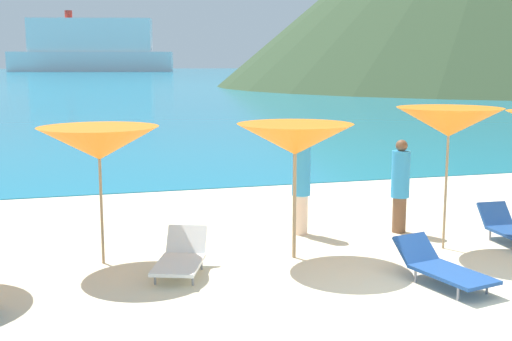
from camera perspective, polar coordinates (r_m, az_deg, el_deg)
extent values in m
cube|color=beige|center=(17.86, -1.25, -1.05)|extent=(50.00, 100.00, 0.30)
cube|color=teal|center=(235.59, -15.03, 8.23)|extent=(650.00, 440.00, 0.02)
cylinder|color=#9E7F59|center=(10.24, -13.37, -2.53)|extent=(0.04, 0.04, 2.00)
cone|color=orange|center=(10.10, -13.56, 2.33)|extent=(1.95, 1.95, 0.50)
sphere|color=#9E7F59|center=(10.09, -13.59, 3.21)|extent=(0.07, 0.07, 0.07)
cylinder|color=#9E7F59|center=(10.28, 3.38, -2.18)|extent=(0.06, 0.06, 2.02)
cone|color=orange|center=(10.14, 3.43, 2.75)|extent=(1.91, 1.91, 0.48)
sphere|color=#9E7F59|center=(10.12, 3.44, 3.60)|extent=(0.07, 0.07, 0.07)
cylinder|color=#9E7F59|center=(11.21, 16.27, -1.02)|extent=(0.04, 0.04, 2.24)
cone|color=orange|center=(11.08, 16.50, 4.08)|extent=(1.86, 1.86, 0.47)
sphere|color=#9E7F59|center=(11.07, 16.54, 4.84)|extent=(0.07, 0.07, 0.07)
cube|color=#1E478C|center=(12.46, 20.14, -3.60)|extent=(0.58, 0.37, 0.40)
cylinder|color=gray|center=(12.18, 19.76, -5.34)|extent=(0.04, 0.04, 0.19)
cube|color=#1E478C|center=(9.42, 16.83, -8.66)|extent=(0.86, 1.26, 0.05)
cube|color=#1E478C|center=(9.90, 13.78, -6.65)|extent=(0.66, 0.50, 0.37)
cylinder|color=gray|center=(9.04, 17.23, -10.24)|extent=(0.04, 0.04, 0.19)
cylinder|color=gray|center=(9.41, 19.53, -9.59)|extent=(0.04, 0.04, 0.19)
cylinder|color=gray|center=(9.59, 13.75, -8.95)|extent=(0.04, 0.04, 0.19)
cylinder|color=gray|center=(9.94, 16.06, -8.40)|extent=(0.04, 0.04, 0.19)
cube|color=white|center=(9.56, -6.80, -8.18)|extent=(0.96, 1.19, 0.05)
cube|color=white|center=(10.11, -6.08, -6.04)|extent=(0.67, 0.49, 0.42)
cylinder|color=gray|center=(9.37, -8.81, -9.30)|extent=(0.04, 0.04, 0.17)
cylinder|color=gray|center=(9.26, -5.54, -9.46)|extent=(0.04, 0.04, 0.17)
cylinder|color=gray|center=(10.03, -7.82, -8.01)|extent=(0.04, 0.04, 0.17)
cylinder|color=gray|center=(9.93, -4.78, -8.14)|extent=(0.04, 0.04, 0.17)
cylinder|color=brown|center=(12.25, 12.39, -3.79)|extent=(0.25, 0.25, 0.65)
cylinder|color=#3399D8|center=(12.10, 12.51, -0.31)|extent=(0.33, 0.33, 0.85)
sphere|color=brown|center=(12.03, 12.60, 2.14)|extent=(0.21, 0.21, 0.21)
cylinder|color=beige|center=(11.85, 3.93, -3.86)|extent=(0.25, 0.25, 0.72)
cylinder|color=#3399D8|center=(11.69, 3.97, 0.10)|extent=(0.33, 0.33, 0.94)
sphere|color=beige|center=(11.61, 4.01, 2.91)|extent=(0.23, 0.23, 0.23)
cube|color=white|center=(272.97, -14.21, 9.19)|extent=(64.79, 23.27, 7.82)
cube|color=white|center=(273.20, -14.30, 11.38)|extent=(48.73, 18.01, 13.14)
cylinder|color=red|center=(275.41, -16.06, 12.97)|extent=(2.88, 2.88, 3.00)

